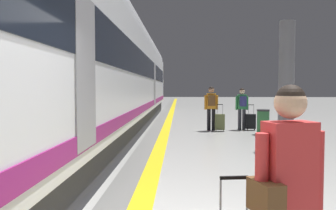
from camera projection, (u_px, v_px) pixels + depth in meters
safety_line_strip at (165, 132)px, 12.95m from camera, size 0.36×80.00×0.01m
tactile_edge_band at (156, 132)px, 12.97m from camera, size 0.64×80.00×0.01m
high_speed_train at (88, 60)px, 9.93m from camera, size 2.94×35.76×4.97m
traveller_foreground at (287, 188)px, 2.39m from camera, size 0.56×0.39×1.73m
passenger_near at (242, 105)px, 13.77m from camera, size 0.53×0.34×1.69m
suitcase_near at (251, 121)px, 13.63m from camera, size 0.38×0.24×1.04m
passenger_mid at (211, 105)px, 13.46m from camera, size 0.55×0.34×1.75m
suitcase_mid at (220, 122)px, 13.28m from camera, size 0.40×0.27×1.06m
platform_pillar at (286, 87)px, 9.70m from camera, size 0.56×0.56×3.60m
waste_bin at (263, 122)px, 12.42m from camera, size 0.46×0.46×0.91m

